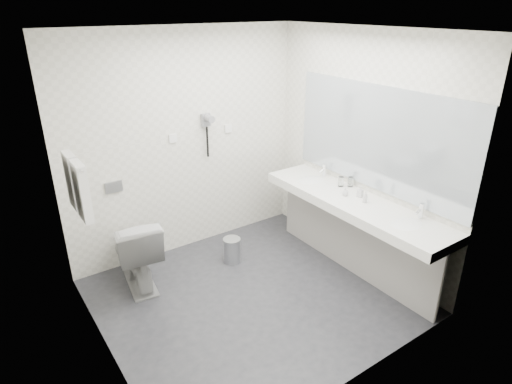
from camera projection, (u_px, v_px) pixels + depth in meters
floor at (252, 297)px, 4.35m from camera, size 2.80×2.80×0.00m
ceiling at (251, 30)px, 3.35m from camera, size 2.80×2.80×0.00m
wall_back at (186, 145)px, 4.83m from camera, size 2.80×0.00×2.80m
wall_front at (363, 241)px, 2.87m from camera, size 2.80×0.00×2.80m
wall_left at (91, 223)px, 3.12m from camera, size 0.00×2.60×2.60m
wall_right at (361, 152)px, 4.59m from camera, size 0.00×2.60×2.60m
vanity_counter at (353, 204)px, 4.47m from camera, size 0.55×2.20×0.10m
vanity_panel at (351, 239)px, 4.65m from camera, size 0.03×2.15×0.75m
vanity_post_near at (440, 286)px, 3.89m from camera, size 0.06×0.06×0.75m
vanity_post_far at (292, 205)px, 5.45m from camera, size 0.06×0.06×0.75m
mirror at (377, 139)px, 4.35m from camera, size 0.02×2.20×1.05m
basin_near at (406, 225)px, 3.97m from camera, size 0.40×0.31×0.05m
basin_far at (311, 181)px, 4.95m from camera, size 0.40×0.31×0.05m
faucet_near at (421, 211)px, 4.03m from camera, size 0.04×0.04×0.15m
faucet_far at (324, 170)px, 5.01m from camera, size 0.04×0.04×0.15m
soap_bottle_a at (360, 192)px, 4.48m from camera, size 0.07×0.07×0.12m
soap_bottle_b at (345, 192)px, 4.52m from camera, size 0.09×0.09×0.09m
soap_bottle_c at (365, 197)px, 4.36m from camera, size 0.06×0.06×0.12m
glass_left at (341, 182)px, 4.75m from camera, size 0.07×0.07×0.11m
glass_right at (351, 182)px, 4.74m from camera, size 0.07×0.07×0.11m
toilet at (136, 251)px, 4.40m from camera, size 0.55×0.83×0.78m
flush_plate at (114, 187)px, 4.49m from camera, size 0.18×0.02×0.12m
pedal_bin at (232, 251)px, 4.90m from camera, size 0.26×0.26×0.27m
bin_lid at (232, 239)px, 4.84m from camera, size 0.20×0.20×0.02m
towel_rail at (71, 161)px, 3.44m from camera, size 0.02×0.62×0.02m
towel_near at (82, 192)px, 3.43m from camera, size 0.07×0.24×0.48m
towel_far at (73, 181)px, 3.64m from camera, size 0.07×0.24×0.48m
dryer_cradle at (206, 120)px, 4.84m from camera, size 0.10×0.04×0.14m
dryer_barrel at (209, 118)px, 4.77m from camera, size 0.08×0.14×0.08m
dryer_cord at (207, 142)px, 4.93m from camera, size 0.02×0.02×0.35m
switch_plate_a at (173, 138)px, 4.70m from camera, size 0.09×0.02×0.09m
switch_plate_b at (228, 129)px, 5.07m from camera, size 0.09×0.02×0.09m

